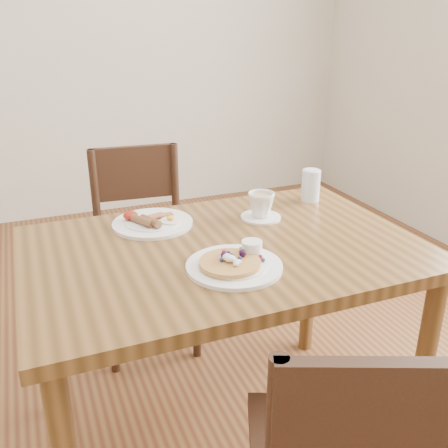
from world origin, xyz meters
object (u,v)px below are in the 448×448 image
at_px(breakfast_plate, 151,222).
at_px(teacup_saucer, 261,207).
at_px(dining_table, 224,274).
at_px(chair_far, 143,239).
at_px(water_glass, 311,186).
at_px(pancake_plate, 235,263).

height_order(breakfast_plate, teacup_saucer, teacup_saucer).
relative_size(dining_table, chair_far, 1.36).
xyz_separation_m(teacup_saucer, water_glass, (0.26, 0.10, 0.02)).
height_order(chair_far, water_glass, chair_far).
distance_m(pancake_plate, breakfast_plate, 0.42).
xyz_separation_m(chair_far, pancake_plate, (0.07, -0.87, 0.27)).
distance_m(chair_far, teacup_saucer, 0.70).
height_order(pancake_plate, water_glass, water_glass).
bearing_deg(dining_table, chair_far, 97.77).
bearing_deg(dining_table, teacup_saucer, 38.16).
height_order(pancake_plate, teacup_saucer, teacup_saucer).
bearing_deg(chair_far, pancake_plate, 99.59).
bearing_deg(breakfast_plate, pancake_plate, -70.79).
distance_m(chair_far, breakfast_plate, 0.55).
relative_size(chair_far, breakfast_plate, 3.26).
bearing_deg(water_glass, breakfast_plate, -178.61).
bearing_deg(breakfast_plate, teacup_saucer, -12.40).
relative_size(pancake_plate, breakfast_plate, 1.00).
xyz_separation_m(dining_table, water_glass, (0.46, 0.26, 0.16)).
height_order(teacup_saucer, water_glass, water_glass).
relative_size(dining_table, breakfast_plate, 4.44).
bearing_deg(water_glass, pancake_plate, -140.11).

